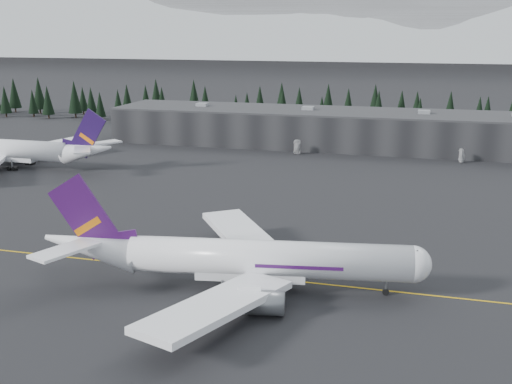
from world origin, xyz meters
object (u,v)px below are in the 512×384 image
(jet_main, at_px, (235,258))
(gse_vehicle_a, at_px, (297,152))
(gse_vehicle_b, at_px, (462,160))
(terminal, at_px, (336,128))
(jet_parked, at_px, (16,150))

(jet_main, distance_m, gse_vehicle_a, 114.80)
(jet_main, distance_m, gse_vehicle_b, 120.29)
(gse_vehicle_a, height_order, gse_vehicle_b, gse_vehicle_b)
(gse_vehicle_a, relative_size, gse_vehicle_b, 1.09)
(terminal, relative_size, gse_vehicle_a, 32.43)
(gse_vehicle_a, xyz_separation_m, gse_vehicle_b, (52.37, 0.04, 0.08))
(jet_main, xyz_separation_m, jet_parked, (-91.12, 71.00, 0.04))
(jet_parked, distance_m, gse_vehicle_a, 88.39)
(terminal, relative_size, jet_parked, 2.53)
(jet_parked, xyz_separation_m, gse_vehicle_b, (129.54, 42.89, -4.47))
(jet_parked, bearing_deg, terminal, -144.73)
(jet_main, xyz_separation_m, gse_vehicle_a, (-13.95, 113.86, -4.52))
(terminal, xyz_separation_m, gse_vehicle_a, (-9.79, -18.71, -5.61))
(terminal, height_order, jet_parked, jet_parked)
(jet_main, xyz_separation_m, gse_vehicle_b, (38.43, 113.90, -4.43))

